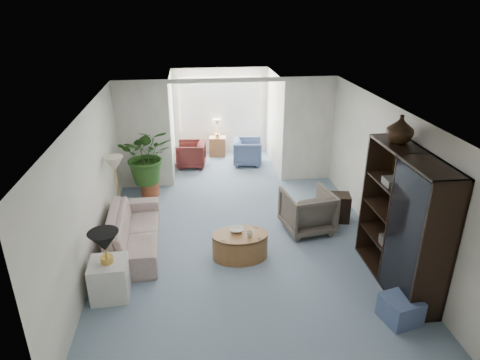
{
  "coord_description": "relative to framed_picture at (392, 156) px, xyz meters",
  "views": [
    {
      "loc": [
        -0.82,
        -6.36,
        4.12
      ],
      "look_at": [
        0.0,
        0.6,
        1.1
      ],
      "focal_mm": 31.76,
      "sensor_mm": 36.0,
      "label": 1
    }
  ],
  "objects": [
    {
      "name": "floor",
      "position": [
        -2.46,
        0.1,
        -1.7
      ],
      "size": [
        6.0,
        6.0,
        0.0
      ],
      "primitive_type": "plane",
      "color": "gray",
      "rests_on": "ground"
    },
    {
      "name": "sunroom_floor",
      "position": [
        -2.46,
        4.2,
        -1.7
      ],
      "size": [
        2.6,
        2.6,
        0.0
      ],
      "primitive_type": "plane",
      "color": "gray",
      "rests_on": "ground"
    },
    {
      "name": "back_pier_left",
      "position": [
        -4.36,
        3.1,
        -0.45
      ],
      "size": [
        1.2,
        0.12,
        2.5
      ],
      "primitive_type": "cube",
      "color": "white",
      "rests_on": "ground"
    },
    {
      "name": "back_pier_right",
      "position": [
        -0.56,
        3.1,
        -0.45
      ],
      "size": [
        1.2,
        0.12,
        2.5
      ],
      "primitive_type": "cube",
      "color": "white",
      "rests_on": "ground"
    },
    {
      "name": "back_header",
      "position": [
        -2.46,
        3.1,
        0.75
      ],
      "size": [
        2.6,
        0.12,
        0.1
      ],
      "primitive_type": "cube",
      "color": "white",
      "rests_on": "back_pier_left"
    },
    {
      "name": "window_pane",
      "position": [
        -2.46,
        5.28,
        -0.3
      ],
      "size": [
        2.2,
        0.02,
        1.5
      ],
      "primitive_type": "cube",
      "color": "white"
    },
    {
      "name": "window_blinds",
      "position": [
        -2.46,
        5.25,
        -0.3
      ],
      "size": [
        2.2,
        0.02,
        1.5
      ],
      "primitive_type": "cube",
      "color": "white"
    },
    {
      "name": "framed_picture",
      "position": [
        0.0,
        0.0,
        0.0
      ],
      "size": [
        0.04,
        0.5,
        0.4
      ],
      "primitive_type": "cube",
      "color": "beige"
    },
    {
      "name": "sofa",
      "position": [
        -4.39,
        0.46,
        -1.38
      ],
      "size": [
        0.95,
        2.23,
        0.64
      ],
      "primitive_type": "imported",
      "rotation": [
        0.0,
        0.0,
        1.61
      ],
      "color": "#BDB2A0",
      "rests_on": "ground"
    },
    {
      "name": "end_table",
      "position": [
        -4.59,
        -0.89,
        -1.4
      ],
      "size": [
        0.56,
        0.56,
        0.59
      ],
      "primitive_type": "cube",
      "rotation": [
        0.0,
        0.0,
        0.04
      ],
      "color": "silver",
      "rests_on": "ground"
    },
    {
      "name": "table_lamp",
      "position": [
        -4.59,
        -0.89,
        -0.76
      ],
      "size": [
        0.44,
        0.44,
        0.3
      ],
      "primitive_type": "cone",
      "color": "black",
      "rests_on": "end_table"
    },
    {
      "name": "floor_lamp",
      "position": [
        -4.76,
        1.4,
        -0.45
      ],
      "size": [
        0.36,
        0.36,
        0.28
      ],
      "primitive_type": "cone",
      "color": "beige",
      "rests_on": "ground"
    },
    {
      "name": "coffee_table",
      "position": [
        -2.55,
        -0.09,
        -1.47
      ],
      "size": [
        1.13,
        1.13,
        0.45
      ],
      "primitive_type": "cylinder",
      "rotation": [
        0.0,
        0.0,
        -0.21
      ],
      "color": "brown",
      "rests_on": "ground"
    },
    {
      "name": "coffee_bowl",
      "position": [
        -2.6,
        0.01,
        -1.22
      ],
      "size": [
        0.27,
        0.27,
        0.06
      ],
      "primitive_type": "imported",
      "rotation": [
        0.0,
        0.0,
        -0.21
      ],
      "color": "silver",
      "rests_on": "coffee_table"
    },
    {
      "name": "coffee_cup",
      "position": [
        -2.4,
        -0.19,
        -1.2
      ],
      "size": [
        0.12,
        0.12,
        0.1
      ],
      "primitive_type": "imported",
      "rotation": [
        0.0,
        0.0,
        -0.21
      ],
      "color": "beige",
      "rests_on": "coffee_table"
    },
    {
      "name": "wingback_chair",
      "position": [
        -1.18,
        0.69,
        -1.29
      ],
      "size": [
        1.0,
        1.02,
        0.81
      ],
      "primitive_type": "imported",
      "rotation": [
        0.0,
        0.0,
        3.31
      ],
      "color": "#5F584B",
      "rests_on": "ground"
    },
    {
      "name": "side_table_dark",
      "position": [
        -0.48,
        0.99,
        -1.42
      ],
      "size": [
        0.53,
        0.45,
        0.56
      ],
      "primitive_type": "cube",
      "rotation": [
        0.0,
        0.0,
        -0.19
      ],
      "color": "black",
      "rests_on": "ground"
    },
    {
      "name": "entertainment_cabinet",
      "position": [
        -0.23,
        -1.05,
        -0.63
      ],
      "size": [
        0.51,
        1.92,
        2.13
      ],
      "primitive_type": "cube",
      "color": "black",
      "rests_on": "ground"
    },
    {
      "name": "cabinet_urn",
      "position": [
        -0.23,
        -0.55,
        0.64
      ],
      "size": [
        0.4,
        0.4,
        0.42
      ],
      "primitive_type": "imported",
      "color": "black",
      "rests_on": "entertainment_cabinet"
    },
    {
      "name": "ottoman",
      "position": [
        -0.55,
        -1.9,
        -1.52
      ],
      "size": [
        0.55,
        0.55,
        0.37
      ],
      "primitive_type": "cube",
      "rotation": [
        0.0,
        0.0,
        0.23
      ],
      "color": "slate",
      "rests_on": "ground"
    },
    {
      "name": "plant_pot",
      "position": [
        -4.27,
        2.62,
        -1.54
      ],
      "size": [
        0.4,
        0.4,
        0.32
      ],
      "primitive_type": "cylinder",
      "color": "brown",
      "rests_on": "ground"
    },
    {
      "name": "house_plant",
      "position": [
        -4.27,
        2.62,
        -0.74
      ],
      "size": [
        1.15,
        1.0,
        1.28
      ],
      "primitive_type": "imported",
      "color": "#2A541C",
      "rests_on": "plant_pot"
    },
    {
      "name": "sunroom_chair_blue",
      "position": [
        -1.83,
        4.3,
        -1.36
      ],
      "size": [
        0.83,
        0.81,
        0.68
      ],
      "primitive_type": "imported",
      "rotation": [
        0.0,
        0.0,
        1.45
      ],
      "color": "slate",
      "rests_on": "ground"
    },
    {
      "name": "sunroom_chair_maroon",
      "position": [
        -3.33,
        4.3,
        -1.37
      ],
      "size": [
        0.82,
        0.8,
        0.67
      ],
      "primitive_type": "imported",
      "rotation": [
        0.0,
        0.0,
        -1.69
      ],
      "color": "#58241E",
      "rests_on": "ground"
    },
    {
      "name": "sunroom_table",
      "position": [
        -2.58,
        5.05,
        -1.43
      ],
      "size": [
        0.48,
        0.4,
        0.54
      ],
      "primitive_type": "cube",
      "rotation": [
        0.0,
        0.0,
        -0.12
      ],
      "color": "brown",
      "rests_on": "ground"
    },
    {
      "name": "shelf_clutter",
      "position": [
        -0.28,
        -1.18,
        -0.61
      ],
      "size": [
        0.3,
        1.14,
        1.06
      ],
      "color": "#292420",
      "rests_on": "entertainment_cabinet"
    }
  ]
}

